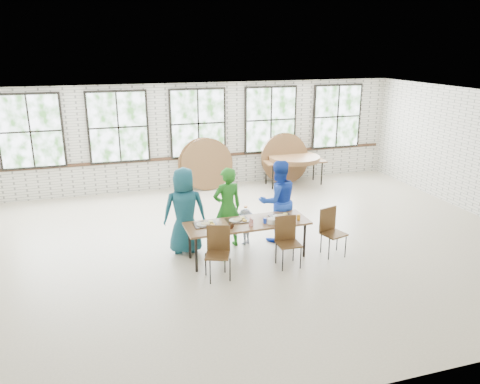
# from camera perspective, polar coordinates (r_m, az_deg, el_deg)

# --- Properties ---
(room) EXTENTS (12.00, 12.00, 12.00)m
(room) POSITION_cam_1_polar(r_m,az_deg,el_deg) (13.46, -5.14, 8.15)
(room) COLOR beige
(room) RESTS_ON ground
(dining_table) EXTENTS (2.41, 0.84, 0.74)m
(dining_table) POSITION_cam_1_polar(r_m,az_deg,el_deg) (9.04, 0.90, -4.03)
(dining_table) COLOR brown
(dining_table) RESTS_ON ground
(chair_near_left) EXTENTS (0.54, 0.53, 0.95)m
(chair_near_left) POSITION_cam_1_polar(r_m,az_deg,el_deg) (8.40, -2.70, -6.76)
(chair_near_left) COLOR #4E331A
(chair_near_left) RESTS_ON ground
(chair_near_right) EXTENTS (0.43, 0.42, 0.95)m
(chair_near_right) POSITION_cam_1_polar(r_m,az_deg,el_deg) (8.88, 5.73, -5.45)
(chair_near_right) COLOR #4E331A
(chair_near_right) RESTS_ON ground
(chair_spare) EXTENTS (0.52, 0.51, 0.95)m
(chair_spare) POSITION_cam_1_polar(r_m,az_deg,el_deg) (9.44, 10.99, -4.26)
(chair_spare) COLOR #4E331A
(chair_spare) RESTS_ON ground
(adult_teal) EXTENTS (0.91, 0.65, 1.74)m
(adult_teal) POSITION_cam_1_polar(r_m,az_deg,el_deg) (9.32, -6.77, -2.28)
(adult_teal) COLOR #18505D
(adult_teal) RESTS_ON ground
(adult_green) EXTENTS (0.66, 0.48, 1.69)m
(adult_green) POSITION_cam_1_polar(r_m,az_deg,el_deg) (9.51, -1.55, -1.92)
(adult_green) COLOR #206E1D
(adult_green) RESTS_ON ground
(toddler) EXTENTS (0.57, 0.46, 0.77)m
(toddler) POSITION_cam_1_polar(r_m,az_deg,el_deg) (9.78, 0.66, -4.24)
(toddler) COLOR #121B39
(toddler) RESTS_ON ground
(adult_blue) EXTENTS (0.89, 0.72, 1.75)m
(adult_blue) POSITION_cam_1_polar(r_m,az_deg,el_deg) (9.84, 4.64, -1.11)
(adult_blue) COLOR blue
(adult_blue) RESTS_ON ground
(storage_table) EXTENTS (1.83, 0.84, 0.74)m
(storage_table) POSITION_cam_1_polar(r_m,az_deg,el_deg) (13.94, 6.63, 3.63)
(storage_table) COLOR brown
(storage_table) RESTS_ON ground
(tabletop_clutter) EXTENTS (2.05, 0.57, 0.11)m
(tabletop_clutter) POSITION_cam_1_polar(r_m,az_deg,el_deg) (9.02, 1.38, -3.57)
(tabletop_clutter) COLOR black
(tabletop_clutter) RESTS_ON dining_table
(round_tops_stacked) EXTENTS (1.50, 1.50, 0.13)m
(round_tops_stacked) POSITION_cam_1_polar(r_m,az_deg,el_deg) (13.91, 6.65, 4.11)
(round_tops_stacked) COLOR brown
(round_tops_stacked) RESTS_ON storage_table
(round_tops_leaning) EXTENTS (4.00, 0.42, 1.50)m
(round_tops_leaning) POSITION_cam_1_polar(r_m,az_deg,el_deg) (13.75, 0.76, 3.77)
(round_tops_leaning) COLOR brown
(round_tops_leaning) RESTS_ON ground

